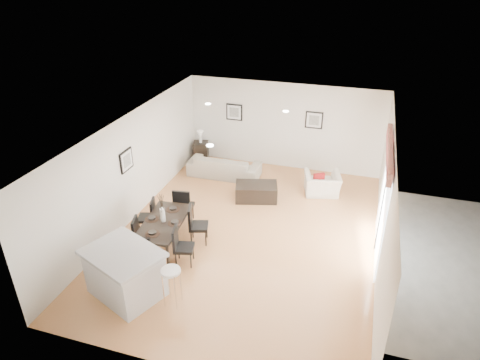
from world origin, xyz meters
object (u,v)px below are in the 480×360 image
(coffee_table, at_px, (256,192))
(kitchen_island, at_px, (125,273))
(dining_chair_head, at_px, (141,256))
(dining_chair_foot, at_px, (183,205))
(armchair, at_px, (322,184))
(dining_chair_wfar, at_px, (149,215))
(dining_chair_enear, at_px, (180,244))
(bar_stool, at_px, (171,275))
(side_table, at_px, (201,151))
(dining_chair_wnear, at_px, (132,234))
(dining_chair_efar, at_px, (195,223))
(dining_table, at_px, (164,224))
(sofa, at_px, (224,166))

(coffee_table, distance_m, kitchen_island, 4.62)
(dining_chair_head, relative_size, dining_chair_foot, 0.91)
(armchair, relative_size, dining_chair_wfar, 1.08)
(coffee_table, height_order, kitchen_island, kitchen_island)
(dining_chair_enear, distance_m, bar_stool, 1.25)
(dining_chair_wfar, bearing_deg, side_table, 168.73)
(dining_chair_wnear, relative_size, dining_chair_wfar, 1.00)
(armchair, bearing_deg, dining_chair_wnear, 32.64)
(coffee_table, bearing_deg, kitchen_island, -123.90)
(dining_chair_efar, xyz_separation_m, dining_chair_head, (-0.61, -1.44, -0.03))
(dining_table, distance_m, dining_chair_efar, 0.72)
(dining_chair_efar, xyz_separation_m, bar_stool, (0.36, -2.02, 0.17))
(coffee_table, bearing_deg, side_table, 125.69)
(coffee_table, bearing_deg, dining_chair_enear, -119.92)
(sofa, relative_size, dining_chair_efar, 2.29)
(armchair, relative_size, coffee_table, 0.86)
(dining_chair_wnear, bearing_deg, dining_chair_foot, 141.31)
(armchair, relative_size, dining_chair_head, 1.09)
(dining_chair_enear, distance_m, kitchen_island, 1.34)
(armchair, xyz_separation_m, dining_table, (-3.11, -3.58, 0.32))
(bar_stool, bearing_deg, side_table, 107.06)
(sofa, bearing_deg, coffee_table, 139.43)
(dining_chair_enear, distance_m, side_table, 5.38)
(dining_chair_wfar, xyz_separation_m, kitchen_island, (0.56, -2.06, 0.01))
(sofa, relative_size, dining_chair_wfar, 2.44)
(dining_chair_efar, height_order, kitchen_island, kitchen_island)
(dining_table, bearing_deg, dining_chair_enear, -42.09)
(dining_chair_head, relative_size, bar_stool, 1.08)
(coffee_table, xyz_separation_m, kitchen_island, (-1.47, -4.37, 0.28))
(armchair, bearing_deg, side_table, -29.71)
(dining_table, height_order, dining_chair_efar, dining_chair_efar)
(dining_table, xyz_separation_m, dining_chair_enear, (0.60, -0.44, -0.12))
(dining_table, distance_m, dining_chair_enear, 0.75)
(dining_chair_foot, distance_m, coffee_table, 2.24)
(dining_chair_wnear, distance_m, coffee_table, 3.76)
(dining_table, bearing_deg, coffee_table, 56.87)
(dining_chair_enear, relative_size, side_table, 1.46)
(coffee_table, bearing_deg, sofa, 124.51)
(dining_chair_wfar, distance_m, coffee_table, 3.08)
(dining_chair_wfar, height_order, coffee_table, dining_chair_wfar)
(dining_chair_wnear, height_order, dining_chair_wfar, dining_chair_wnear)
(dining_chair_wfar, relative_size, coffee_table, 0.79)
(coffee_table, relative_size, side_table, 1.82)
(dining_chair_foot, xyz_separation_m, kitchen_island, (-0.05, -2.66, -0.03))
(bar_stool, bearing_deg, dining_chair_foot, 109.54)
(armchair, bearing_deg, coffee_table, 11.72)
(dining_chair_wnear, height_order, bar_stool, dining_chair_wnear)
(dining_chair_foot, xyz_separation_m, bar_stool, (0.94, -2.66, 0.16))
(dining_chair_wnear, xyz_separation_m, dining_chair_efar, (1.19, 0.80, 0.03))
(coffee_table, bearing_deg, dining_table, -132.76)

